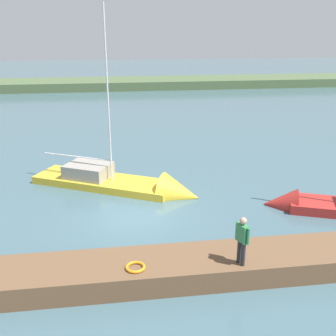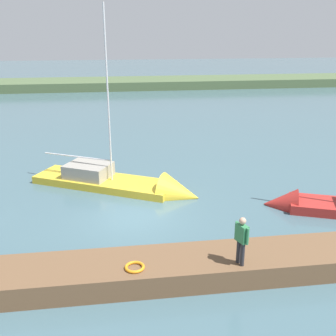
{
  "view_description": "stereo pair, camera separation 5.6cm",
  "coord_description": "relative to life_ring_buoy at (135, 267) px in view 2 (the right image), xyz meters",
  "views": [
    {
      "loc": [
        0.82,
        16.48,
        8.15
      ],
      "look_at": [
        -1.97,
        -3.28,
        1.15
      ],
      "focal_mm": 42.46,
      "sensor_mm": 36.0,
      "label": 1
    },
    {
      "loc": [
        0.76,
        16.49,
        8.15
      ],
      "look_at": [
        -1.97,
        -3.28,
        1.15
      ],
      "focal_mm": 42.46,
      "sensor_mm": 36.0,
      "label": 2
    }
  ],
  "objects": [
    {
      "name": "ground_plane",
      "position": [
        -0.32,
        -5.35,
        -0.84
      ],
      "size": [
        200.0,
        200.0,
        0.0
      ],
      "primitive_type": "plane",
      "color": "#42606B"
    },
    {
      "name": "far_shoreline",
      "position": [
        -0.32,
        -48.34,
        -0.84
      ],
      "size": [
        180.0,
        8.0,
        2.4
      ],
      "primitive_type": "cube",
      "color": "#4C603D",
      "rests_on": "ground_plane"
    },
    {
      "name": "dock_pier",
      "position": [
        -0.32,
        -0.41,
        -0.45
      ],
      "size": [
        27.78,
        2.07,
        0.79
      ],
      "primitive_type": "cube",
      "color": "brown",
      "rests_on": "ground_plane"
    },
    {
      "name": "life_ring_buoy",
      "position": [
        0.0,
        0.0,
        0.0
      ],
      "size": [
        0.66,
        0.66,
        0.1
      ],
      "primitive_type": "torus",
      "color": "orange",
      "rests_on": "dock_pier"
    },
    {
      "name": "sailboat_mid_channel",
      "position": [
        -0.22,
        -8.75,
        -0.69
      ],
      "size": [
        9.27,
        6.28,
        10.42
      ],
      "rotation": [
        0.0,
        0.0,
        2.66
      ],
      "color": "gold",
      "rests_on": "ground_plane"
    },
    {
      "name": "person_on_dock",
      "position": [
        -3.47,
        0.21,
        0.93
      ],
      "size": [
        0.37,
        0.61,
        1.7
      ],
      "rotation": [
        0.0,
        0.0,
        3.52
      ],
      "color": "#28282D",
      "rests_on": "dock_pier"
    }
  ]
}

